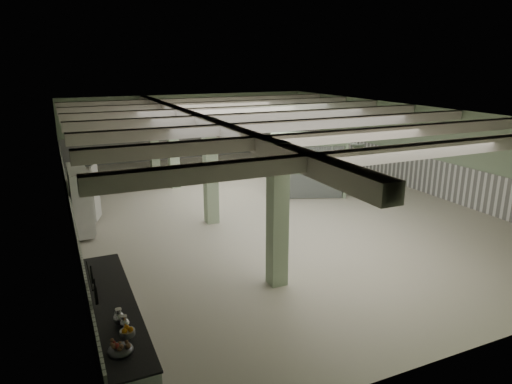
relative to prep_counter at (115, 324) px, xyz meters
name	(u,v)px	position (x,y,z in m)	size (l,w,h in m)	color
floor	(265,205)	(6.54, 7.00, -0.46)	(20.00, 20.00, 0.00)	beige
ceiling	(265,112)	(6.54, 7.00, 3.14)	(14.00, 20.00, 0.02)	white
wall_back	(190,126)	(6.54, 17.00, 1.34)	(14.00, 0.02, 3.60)	#92A887
wall_front	(495,261)	(6.54, -3.00, 1.34)	(14.00, 0.02, 3.60)	#92A887
wall_left	(66,178)	(-0.46, 7.00, 1.34)	(0.02, 20.00, 3.60)	#92A887
wall_right	(409,146)	(13.54, 7.00, 1.34)	(0.02, 20.00, 3.60)	#92A887
wainscot_left	(70,210)	(-0.43, 7.00, 0.29)	(0.05, 19.90, 1.50)	white
wainscot_right	(406,169)	(13.52, 7.00, 0.29)	(0.05, 19.90, 1.50)	white
wainscot_back	(191,145)	(6.54, 16.98, 0.29)	(13.90, 0.05, 1.50)	white
girder	(200,121)	(4.04, 7.00, 2.92)	(0.45, 19.90, 0.40)	beige
beam_a	(408,152)	(6.54, -0.50, 2.96)	(13.90, 0.35, 0.32)	beige
beam_b	(344,136)	(6.54, 2.00, 2.96)	(13.90, 0.35, 0.32)	beige
beam_c	(298,125)	(6.54, 4.50, 2.96)	(13.90, 0.35, 0.32)	beige
beam_d	(265,117)	(6.54, 7.00, 2.96)	(13.90, 0.35, 0.32)	beige
beam_e	(239,110)	(6.54, 9.50, 2.96)	(13.90, 0.35, 0.32)	beige
beam_f	(219,105)	(6.54, 12.00, 2.96)	(13.90, 0.35, 0.32)	beige
beam_g	(202,101)	(6.54, 14.50, 2.96)	(13.90, 0.35, 0.32)	beige
column_a	(278,216)	(4.04, 1.00, 1.34)	(0.42, 0.42, 3.60)	#A8BF9A
column_b	(210,172)	(4.04, 6.00, 1.34)	(0.42, 0.42, 3.60)	#A8BF9A
column_c	(173,147)	(4.04, 11.00, 1.34)	(0.42, 0.42, 3.60)	#A8BF9A
column_d	(153,134)	(4.04, 15.00, 1.34)	(0.42, 0.42, 3.60)	#A8BF9A
hook_rail	(89,275)	(-0.39, -0.60, 1.39)	(0.02, 0.02, 1.20)	black
pendant_front	(358,148)	(7.04, 2.00, 2.59)	(0.44, 0.44, 0.22)	#2E3C2D
pendant_mid	(271,124)	(7.04, 7.50, 2.59)	(0.44, 0.44, 0.22)	#2E3C2D
pendant_back	(225,112)	(7.04, 12.50, 2.59)	(0.44, 0.44, 0.22)	#2E3C2D
prep_counter	(115,324)	(0.00, 0.00, 0.00)	(0.83, 4.77, 0.91)	#B5B4B9
pitcher_near	(125,322)	(0.08, -0.98, 0.57)	(0.17, 0.20, 0.25)	#B5B4B9
pitcher_far	(119,317)	(0.01, -0.79, 0.59)	(0.20, 0.24, 0.30)	#B5B4B9
veg_colander	(120,347)	(-0.10, -1.63, 0.53)	(0.41, 0.41, 0.19)	#3F3F44
orange_bowl	(128,333)	(0.08, -1.21, 0.49)	(0.26, 0.26, 0.09)	#B2B2B7
skillet_near	(96,295)	(-0.34, -0.95, 1.17)	(0.32, 0.32, 0.04)	black
skillet_far	(92,277)	(-0.34, -0.24, 1.17)	(0.24, 0.24, 0.03)	black
walkin_cooler	(81,201)	(-0.08, 6.92, 0.55)	(0.86, 2.21, 2.03)	silver
guard_booth	(308,153)	(9.03, 8.04, 1.18)	(3.68, 3.42, 2.39)	#95B28E
filing_cabinet	(330,170)	(10.52, 8.58, 0.20)	(0.43, 0.61, 1.32)	#5F6554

